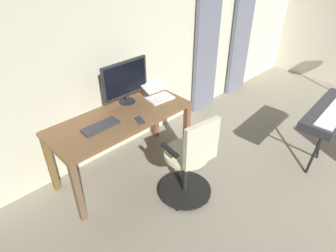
% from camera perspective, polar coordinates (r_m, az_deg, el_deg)
% --- Properties ---
extents(back_room_partition, '(5.81, 0.10, 2.65)m').
position_cam_1_polar(back_room_partition, '(3.93, 1.63, 18.79)').
color(back_room_partition, beige).
rests_on(back_room_partition, ground).
extents(curtain_left_panel, '(0.45, 0.06, 2.21)m').
position_cam_1_polar(curtain_left_panel, '(4.96, 14.27, 18.32)').
color(curtain_left_panel, slate).
rests_on(curtain_left_panel, ground).
extents(curtain_right_panel, '(0.46, 0.06, 2.21)m').
position_cam_1_polar(curtain_right_panel, '(4.29, 7.66, 16.70)').
color(curtain_right_panel, slate).
rests_on(curtain_right_panel, ground).
extents(desk, '(1.52, 0.63, 0.74)m').
position_cam_1_polar(desk, '(3.13, -9.04, 0.36)').
color(desk, brown).
rests_on(desk, ground).
extents(office_chair, '(0.56, 0.56, 0.99)m').
position_cam_1_polar(office_chair, '(2.88, 4.27, -6.98)').
color(office_chair, black).
rests_on(office_chair, ground).
extents(computer_monitor, '(0.57, 0.18, 0.48)m').
position_cam_1_polar(computer_monitor, '(3.22, -8.28, 8.83)').
color(computer_monitor, '#232328').
rests_on(computer_monitor, desk).
extents(computer_keyboard, '(0.37, 0.14, 0.02)m').
position_cam_1_polar(computer_keyboard, '(2.93, -12.96, -0.08)').
color(computer_keyboard, '#333338').
rests_on(computer_keyboard, desk).
extents(laptop, '(0.32, 0.34, 0.15)m').
position_cam_1_polar(laptop, '(3.37, -1.99, 6.31)').
color(laptop, white).
rests_on(laptop, desk).
extents(cell_phone_by_monitor, '(0.11, 0.16, 0.01)m').
position_cam_1_polar(cell_phone_by_monitor, '(2.98, -5.49, 1.11)').
color(cell_phone_by_monitor, '#333338').
rests_on(cell_phone_by_monitor, desk).
extents(piano_keyboard, '(1.03, 0.40, 0.80)m').
position_cam_1_polar(piano_keyboard, '(3.56, 28.90, 2.22)').
color(piano_keyboard, black).
rests_on(piano_keyboard, ground).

